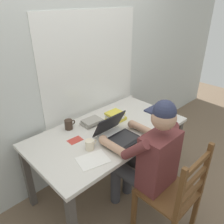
# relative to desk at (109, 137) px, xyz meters

# --- Properties ---
(ground_plane) EXTENTS (8.00, 8.00, 0.00)m
(ground_plane) POSITION_rel_desk_xyz_m (0.00, 0.00, -0.65)
(ground_plane) COLOR brown
(back_wall) EXTENTS (6.00, 0.08, 2.60)m
(back_wall) POSITION_rel_desk_xyz_m (0.00, 0.50, 0.64)
(back_wall) COLOR beige
(back_wall) RESTS_ON ground
(desk) EXTENTS (1.55, 0.83, 0.74)m
(desk) POSITION_rel_desk_xyz_m (0.00, 0.00, 0.00)
(desk) COLOR beige
(desk) RESTS_ON ground
(seated_person) EXTENTS (0.50, 0.60, 1.25)m
(seated_person) POSITION_rel_desk_xyz_m (-0.01, -0.49, 0.04)
(seated_person) COLOR brown
(seated_person) RESTS_ON ground
(wooden_chair) EXTENTS (0.42, 0.42, 0.95)m
(wooden_chair) POSITION_rel_desk_xyz_m (-0.01, -0.77, -0.18)
(wooden_chair) COLOR brown
(wooden_chair) RESTS_ON ground
(laptop) EXTENTS (0.33, 0.33, 0.21)m
(laptop) POSITION_rel_desk_xyz_m (-0.04, -0.16, 0.14)
(laptop) COLOR black
(laptop) RESTS_ON desk
(computer_mouse) EXTENTS (0.06, 0.10, 0.03)m
(computer_mouse) POSITION_rel_desk_xyz_m (0.24, -0.18, 0.10)
(computer_mouse) COLOR black
(computer_mouse) RESTS_ON desk
(coffee_mug_white) EXTENTS (0.11, 0.08, 0.09)m
(coffee_mug_white) POSITION_rel_desk_xyz_m (-0.32, -0.11, 0.13)
(coffee_mug_white) COLOR beige
(coffee_mug_white) RESTS_ON desk
(coffee_mug_dark) EXTENTS (0.12, 0.08, 0.10)m
(coffee_mug_dark) POSITION_rel_desk_xyz_m (-0.26, 0.29, 0.13)
(coffee_mug_dark) COLOR #38281E
(coffee_mug_dark) RESTS_ON desk
(book_stack_main) EXTENTS (0.20, 0.15, 0.10)m
(book_stack_main) POSITION_rel_desk_xyz_m (0.18, 0.09, 0.13)
(book_stack_main) COLOR gold
(book_stack_main) RESTS_ON desk
(book_stack_side) EXTENTS (0.20, 0.15, 0.05)m
(book_stack_side) POSITION_rel_desk_xyz_m (-0.04, 0.21, 0.11)
(book_stack_side) COLOR gray
(book_stack_side) RESTS_ON desk
(paper_pile_near_laptop) EXTENTS (0.28, 0.21, 0.01)m
(paper_pile_near_laptop) POSITION_rel_desk_xyz_m (-0.04, -0.06, 0.09)
(paper_pile_near_laptop) COLOR white
(paper_pile_near_laptop) RESTS_ON desk
(paper_pile_back_corner) EXTENTS (0.28, 0.24, 0.01)m
(paper_pile_back_corner) POSITION_rel_desk_xyz_m (-0.40, -0.24, 0.09)
(paper_pile_back_corner) COLOR white
(paper_pile_back_corner) RESTS_ON desk
(landscape_photo_print) EXTENTS (0.13, 0.10, 0.00)m
(landscape_photo_print) POSITION_rel_desk_xyz_m (-0.34, 0.09, 0.09)
(landscape_photo_print) COLOR #C63D33
(landscape_photo_print) RESTS_ON desk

